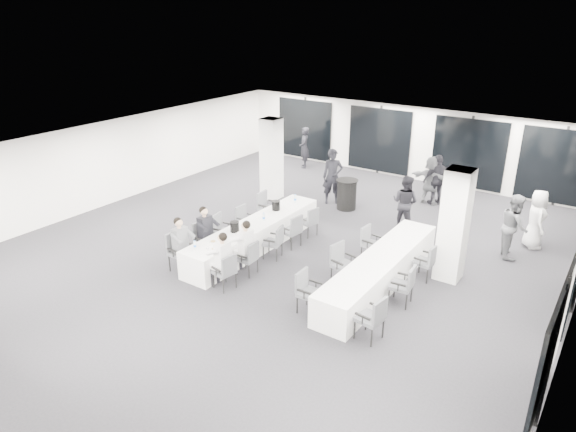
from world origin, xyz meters
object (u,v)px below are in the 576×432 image
Objects in this scene: banquet_table_side at (380,271)px; chair_main_left_far at (266,206)px; chair_main_left_fourth at (244,219)px; standing_guest_e at (537,215)px; chair_main_left_mid at (221,229)px; standing_guest_g at (304,145)px; chair_main_left_second at (203,237)px; chair_side_left_near at (307,289)px; chair_main_right_second at (249,256)px; chair_main_left_near at (178,249)px; chair_side_right_mid at (405,283)px; chair_main_right_near at (226,270)px; chair_main_right_fourth at (293,229)px; chair_side_left_far at (370,241)px; chair_side_right_near at (373,316)px; chair_main_right_far at (310,220)px; chair_side_right_far at (428,260)px; standing_guest_a at (333,173)px; standing_guest_f at (431,177)px; chair_side_left_mid at (341,261)px; cocktail_table at (347,194)px; chair_main_right_mid at (275,240)px; banquet_table_main at (255,235)px; ice_bucket_far at (276,205)px; standing_guest_b at (405,199)px; standing_guest_h at (515,222)px; standing_guest_d at (438,177)px; ice_bucket_near at (235,227)px.

chair_main_left_far is (-4.56, 1.56, 0.19)m from banquet_table_side.
standing_guest_e reaches higher than chair_main_left_fourth.
standing_guest_g is (-2.26, 7.77, 0.41)m from chair_main_left_mid.
chair_main_left_second is 1.00× the size of chair_side_left_near.
chair_main_right_second is at bearing 44.19° from chair_main_left_fourth.
chair_main_left_near reaches higher than chair_side_right_mid.
chair_side_right_mid reaches higher than chair_main_right_near.
chair_side_left_far is (2.06, 0.55, -0.02)m from chair_main_right_fourth.
banquet_table_side is 2.27m from chair_side_right_near.
chair_main_right_fourth is 1.08× the size of chair_main_right_far.
chair_main_left_second is 5.80m from chair_side_right_far.
standing_guest_g is at bearing 38.69° from chair_main_right_fourth.
standing_guest_e is at bearing 138.64° from chair_side_left_far.
standing_guest_a reaches higher than chair_side_right_near.
chair_main_left_second reaches higher than chair_main_right_second.
standing_guest_f is at bearing -10.83° from chair_main_right_fourth.
cocktail_table is at bearing -141.59° from chair_side_left_mid.
chair_side_right_near reaches higher than chair_main_left_mid.
chair_main_right_mid is at bearing 128.16° from chair_main_left_second.
chair_main_left_second is at bearing 88.68° from chair_side_right_near.
banquet_table_main is at bearing -84.98° from chair_side_left_mid.
ice_bucket_far is (-0.92, -0.42, 0.39)m from chair_main_right_far.
chair_main_right_near is at bearing -171.88° from chair_main_right_fourth.
standing_guest_e is (7.15, 4.91, 0.40)m from chair_main_left_mid.
chair_side_right_near is at bearing 138.53° from standing_guest_e.
cocktail_table is 1.11× the size of chair_main_right_near.
chair_side_right_far is (5.38, 0.42, 0.03)m from chair_main_left_fourth.
standing_guest_b is at bearing 22.64° from standing_guest_g.
chair_main_left_fourth is at bearing 91.11° from standing_guest_h.
standing_guest_f is at bearing 9.77° from chair_side_right_mid.
standing_guest_d is (0.09, 2.55, 0.03)m from standing_guest_b.
chair_main_right_far is (-2.90, 1.48, 0.13)m from banquet_table_side.
chair_side_left_far is 5.01m from standing_guest_d.
chair_main_right_fourth is (0.00, 1.93, 0.04)m from chair_main_right_second.
chair_main_left_fourth is (-0.83, 0.55, 0.12)m from banquet_table_main.
banquet_table_side is 4.97× the size of chair_main_left_near.
chair_main_left_second reaches higher than chair_side_right_mid.
ice_bucket_far reaches higher than chair_main_right_second.
chair_main_left_far reaches higher than chair_main_right_second.
chair_main_left_near is 1.02× the size of chair_main_left_far.
standing_guest_b is at bearing -48.14° from standing_guest_a.
standing_guest_f reaches higher than chair_main_right_mid.
chair_main_right_far is 0.45× the size of standing_guest_d.
chair_main_right_fourth is 4.59m from chair_side_right_near.
chair_side_left_far is at bearing -81.75° from standing_guest_a.
chair_side_left_mid is (2.24, -4.41, 0.06)m from cocktail_table.
chair_main_left_second is 0.51× the size of standing_guest_e.
ice_bucket_near is (-0.05, -5.05, -0.18)m from standing_guest_a.
banquet_table_side is 1.40m from chair_side_left_far.
chair_side_left_far is (2.07, 1.38, 0.01)m from chair_main_right_mid.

